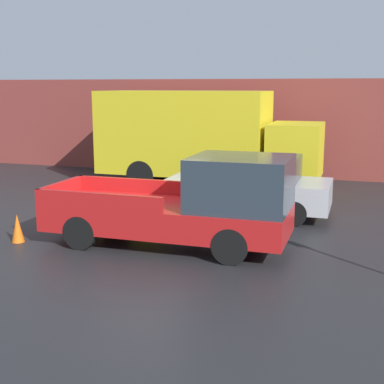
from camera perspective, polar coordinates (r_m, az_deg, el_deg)
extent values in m
plane|color=#232326|center=(12.87, -4.70, -4.29)|extent=(60.00, 60.00, 0.00)
cube|color=brown|center=(20.98, 4.57, 6.87)|extent=(28.00, 0.15, 3.71)
cube|color=red|center=(11.70, -2.73, -2.65)|extent=(5.31, 1.93, 0.60)
cube|color=#28333D|center=(11.06, 5.24, 0.99)|extent=(2.02, 1.81, 1.09)
cube|color=red|center=(12.87, -6.32, 0.70)|extent=(2.92, 0.10, 0.33)
cube|color=red|center=(11.26, -10.09, -0.93)|extent=(2.92, 0.10, 0.33)
cube|color=red|center=(12.72, -13.81, 0.32)|extent=(0.10, 1.93, 0.33)
cylinder|color=black|center=(12.11, 6.02, -3.51)|extent=(0.73, 0.26, 0.73)
cylinder|color=black|center=(10.52, 4.13, -5.76)|extent=(0.73, 0.26, 0.73)
cylinder|color=black|center=(13.15, -8.17, -2.38)|extent=(0.73, 0.26, 0.73)
cylinder|color=black|center=(11.70, -11.78, -4.22)|extent=(0.73, 0.26, 0.73)
cube|color=#B7BABF|center=(14.50, 6.06, 0.00)|extent=(4.30, 1.85, 0.71)
cube|color=#28333D|center=(14.36, 6.62, 2.61)|extent=(2.37, 1.63, 0.64)
cylinder|color=black|center=(15.17, 11.61, -0.85)|extent=(0.64, 0.22, 0.64)
cylinder|color=black|center=(13.56, 10.85, -2.25)|extent=(0.64, 0.22, 0.64)
cylinder|color=black|center=(15.66, 1.87, -0.25)|extent=(0.64, 0.22, 0.64)
cylinder|color=black|center=(14.11, 0.03, -1.52)|extent=(0.64, 0.22, 0.64)
cube|color=gold|center=(17.90, 10.99, 4.35)|extent=(1.66, 2.42, 1.79)
cube|color=gold|center=(18.69, -0.81, 6.42)|extent=(5.73, 2.55, 2.81)
cylinder|color=black|center=(19.18, 10.41, 2.20)|extent=(0.97, 0.30, 0.97)
cylinder|color=black|center=(16.95, 9.40, 1.05)|extent=(0.97, 0.30, 0.97)
cylinder|color=black|center=(20.31, -2.92, 2.87)|extent=(0.97, 0.30, 0.97)
cylinder|color=black|center=(18.21, -5.44, 1.86)|extent=(0.97, 0.30, 0.97)
cube|color=gold|center=(20.44, 10.04, 2.76)|extent=(0.45, 0.40, 0.97)
cone|color=orange|center=(12.59, -18.12, -3.68)|extent=(0.28, 0.28, 0.64)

